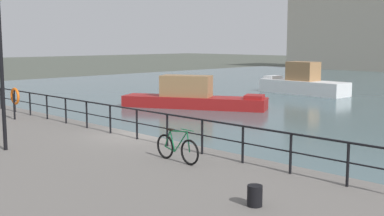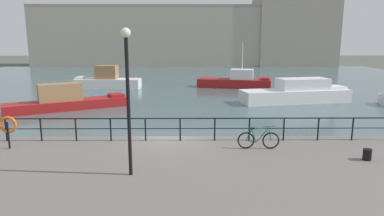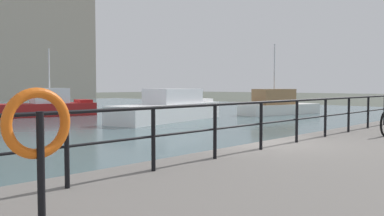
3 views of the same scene
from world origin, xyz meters
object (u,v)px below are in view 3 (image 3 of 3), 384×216
Objects in this scene: moored_harbor_tender at (41,107)px; life_ring_stand at (38,128)px; moored_small_launch at (170,108)px; moored_red_daysailer at (278,105)px.

moored_harbor_tender is 29.76m from life_ring_stand.
moored_red_daysailer is (10.44, -2.10, -0.05)m from moored_small_launch.
moored_small_launch is 7.30× the size of life_ring_stand.
life_ring_stand is (-13.37, -26.56, 1.18)m from moored_harbor_tender.
life_ring_stand is at bearing -148.08° from moored_small_launch.
moored_harbor_tender is 19.07m from moored_red_daysailer.
moored_harbor_tender reaches higher than life_ring_stand.
life_ring_stand reaches higher than moored_small_launch.
life_ring_stand is (-27.94, -14.26, 1.14)m from moored_red_daysailer.
moored_small_launch is at bearing 0.58° from moored_red_daysailer.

